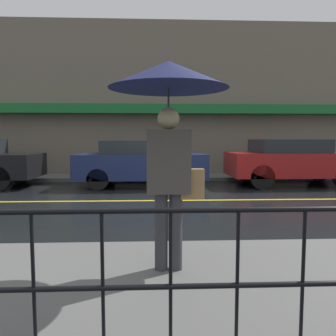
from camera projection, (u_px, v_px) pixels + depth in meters
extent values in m
plane|color=black|center=(167.00, 201.00, 7.80)|extent=(80.00, 80.00, 0.00)
cube|color=#60605E|center=(188.00, 287.00, 3.10)|extent=(28.00, 2.44, 0.13)
cube|color=#60605E|center=(162.00, 177.00, 12.11)|extent=(28.00, 1.68, 0.13)
cube|color=gold|center=(167.00, 200.00, 7.80)|extent=(25.20, 0.12, 0.01)
cube|color=#706656|center=(161.00, 100.00, 12.84)|extent=(28.00, 0.30, 6.00)
cube|color=#196B2D|center=(162.00, 109.00, 12.45)|extent=(16.80, 0.55, 0.35)
cylinder|color=black|center=(205.00, 210.00, 2.05)|extent=(12.00, 0.04, 0.04)
cylinder|color=black|center=(204.00, 286.00, 2.09)|extent=(12.00, 0.04, 0.04)
cylinder|color=black|center=(34.00, 283.00, 2.04)|extent=(0.02, 0.02, 0.89)
cylinder|color=black|center=(103.00, 281.00, 2.06)|extent=(0.02, 0.02, 0.89)
cylinder|color=black|center=(171.00, 280.00, 2.08)|extent=(0.02, 0.02, 0.89)
cylinder|color=black|center=(237.00, 279.00, 2.10)|extent=(0.02, 0.02, 0.89)
cylinder|color=black|center=(303.00, 277.00, 2.12)|extent=(0.02, 0.02, 0.89)
cylinder|color=#333338|center=(161.00, 231.00, 3.34)|extent=(0.13, 0.13, 0.80)
cylinder|color=#333338|center=(176.00, 231.00, 3.35)|extent=(0.13, 0.13, 0.80)
cube|color=#47423D|center=(168.00, 161.00, 3.28)|extent=(0.43, 0.26, 0.63)
sphere|color=tan|center=(168.00, 118.00, 3.24)|extent=(0.22, 0.22, 0.22)
cylinder|color=#262628|center=(168.00, 125.00, 3.25)|extent=(0.02, 0.02, 0.72)
cone|color=#191E4C|center=(169.00, 75.00, 3.21)|extent=(1.19, 1.19, 0.27)
cube|color=#9E7A47|center=(192.00, 184.00, 3.31)|extent=(0.24, 0.12, 0.30)
cylinder|color=black|center=(21.00, 173.00, 10.79)|extent=(0.70, 0.22, 0.70)
cube|color=#19234C|center=(142.00, 166.00, 10.18)|extent=(3.94, 1.87, 0.75)
cube|color=#1E2328|center=(136.00, 147.00, 10.12)|extent=(2.05, 1.72, 0.41)
cylinder|color=black|center=(179.00, 173.00, 11.09)|extent=(0.62, 0.22, 0.62)
cylinder|color=black|center=(183.00, 179.00, 9.44)|extent=(0.62, 0.22, 0.62)
cylinder|color=black|center=(106.00, 173.00, 10.98)|extent=(0.62, 0.22, 0.62)
cylinder|color=black|center=(98.00, 179.00, 9.33)|extent=(0.62, 0.22, 0.62)
cube|color=maroon|center=(293.00, 164.00, 10.39)|extent=(4.04, 1.83, 0.74)
cube|color=#1E2328|center=(288.00, 146.00, 10.33)|extent=(2.10, 1.68, 0.41)
cylinder|color=black|center=(318.00, 171.00, 11.27)|extent=(0.71, 0.22, 0.71)
cylinder|color=black|center=(246.00, 171.00, 11.16)|extent=(0.71, 0.22, 0.71)
cylinder|color=black|center=(262.00, 177.00, 9.57)|extent=(0.71, 0.22, 0.71)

